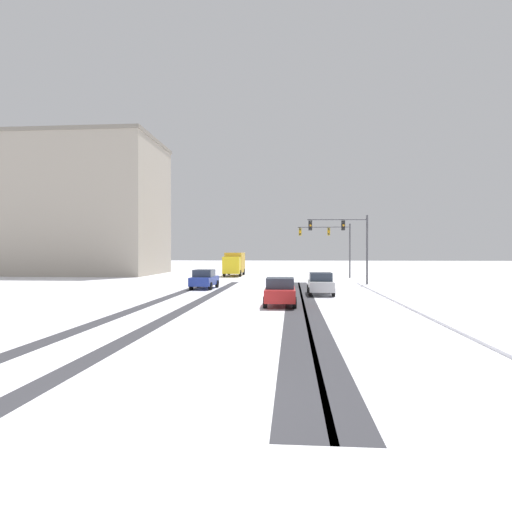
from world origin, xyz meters
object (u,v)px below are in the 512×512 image
Objects in this scene: car_blue_lead at (204,279)px; box_truck_delivery at (234,263)px; traffic_signal_near_right at (346,236)px; car_silver_second at (320,284)px; traffic_signal_far_right at (331,239)px; office_building_far_left_block at (55,208)px; car_red_third at (280,291)px.

car_blue_lead is 0.56× the size of box_truck_delivery.
traffic_signal_near_right is at bearing -51.70° from box_truck_delivery.
car_blue_lead and car_silver_second have the same top height.
traffic_signal_far_right and traffic_signal_near_right have the same top height.
traffic_signal_near_right reaches higher than box_truck_delivery.
car_blue_lead is at bearing -160.18° from traffic_signal_near_right.
box_truck_delivery is at bearing 90.39° from car_blue_lead.
office_building_far_left_block is at bearing 170.66° from traffic_signal_far_right.
traffic_signal_near_right reaches higher than car_blue_lead.
box_truck_delivery is (-9.57, 24.80, 0.82)m from car_silver_second.
car_blue_lead is 1.01× the size of car_red_third.
box_truck_delivery is 0.25× the size of office_building_far_left_block.
traffic_signal_near_right is at bearing -25.78° from office_building_far_left_block.
car_silver_second and car_red_third have the same top height.
car_blue_lead and car_red_third have the same top height.
office_building_far_left_block is (-38.42, 18.56, 4.76)m from traffic_signal_near_right.
traffic_signal_far_right reaches higher than car_red_third.
box_truck_delivery is (-12.51, 15.84, -2.99)m from traffic_signal_near_right.
office_building_far_left_block reaches higher than car_blue_lead.
car_blue_lead is 20.31m from box_truck_delivery.
car_blue_lead is at bearing -41.46° from office_building_far_left_block.
traffic_signal_far_right is 21.01m from car_blue_lead.
car_red_third is 48.06m from office_building_far_left_block.
traffic_signal_near_right is 1.58× the size of car_silver_second.
car_red_third is at bearing -110.04° from traffic_signal_near_right.
traffic_signal_near_right is 20.40m from box_truck_delivery.
car_silver_second is 0.14× the size of office_building_far_left_block.
traffic_signal_far_right is at bearing -9.34° from office_building_far_left_block.
car_red_third is at bearing -46.20° from office_building_far_left_block.
car_red_third is (6.69, -11.12, 0.00)m from car_blue_lead.
car_silver_second is at bearing -108.17° from traffic_signal_near_right.
traffic_signal_far_right is 1.58× the size of car_red_third.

